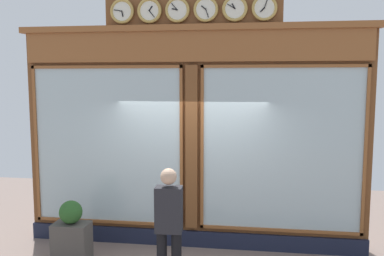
{
  "coord_description": "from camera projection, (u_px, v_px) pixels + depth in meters",
  "views": [
    {
      "loc": [
        -0.95,
        6.74,
        2.85
      ],
      "look_at": [
        0.0,
        0.0,
        2.06
      ],
      "focal_mm": 38.39,
      "sensor_mm": 36.0,
      "label": 1
    }
  ],
  "objects": [
    {
      "name": "shop_facade",
      "position": [
        193.0,
        135.0,
        6.99
      ],
      "size": [
        5.91,
        0.42,
        4.27
      ],
      "color": "brown",
      "rests_on": "ground_plane"
    },
    {
      "name": "pedestrian",
      "position": [
        169.0,
        224.0,
        5.51
      ],
      "size": [
        0.37,
        0.24,
        1.69
      ],
      "color": "black",
      "rests_on": "ground_plane"
    },
    {
      "name": "planter_box",
      "position": [
        72.0,
        243.0,
        6.44
      ],
      "size": [
        0.56,
        0.36,
        0.63
      ],
      "primitive_type": "cube",
      "color": "#4C4742",
      "rests_on": "ground_plane"
    },
    {
      "name": "planter_shrub",
      "position": [
        71.0,
        212.0,
        6.38
      ],
      "size": [
        0.36,
        0.36,
        0.36
      ],
      "primitive_type": "sphere",
      "color": "#285623",
      "rests_on": "planter_box"
    }
  ]
}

